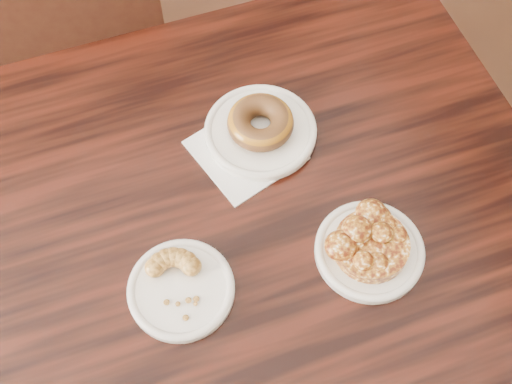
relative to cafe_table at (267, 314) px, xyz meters
name	(u,v)px	position (x,y,z in m)	size (l,w,h in m)	color
floor	(170,351)	(-0.21, 0.11, -0.38)	(5.00, 5.00, 0.00)	black
cafe_table	(267,314)	(0.00, 0.00, 0.00)	(0.90, 0.90, 0.75)	black
chair_far	(76,35)	(-0.17, 0.78, 0.08)	(0.46, 0.46, 0.90)	black
napkin	(246,150)	(0.02, 0.15, 0.38)	(0.15, 0.15, 0.00)	white
plate_donut	(260,131)	(0.05, 0.17, 0.38)	(0.18, 0.18, 0.01)	white
plate_cruller	(181,290)	(-0.15, -0.03, 0.38)	(0.15, 0.15, 0.01)	white
plate_fritter	(369,251)	(0.12, -0.08, 0.38)	(0.16, 0.16, 0.01)	white
glazed_donut	(261,122)	(0.05, 0.17, 0.41)	(0.10, 0.10, 0.04)	#975D16
apple_fritter	(372,244)	(0.12, -0.08, 0.40)	(0.15, 0.15, 0.03)	#401306
cruller_fragment	(180,285)	(-0.15, -0.03, 0.40)	(0.10, 0.10, 0.03)	brown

